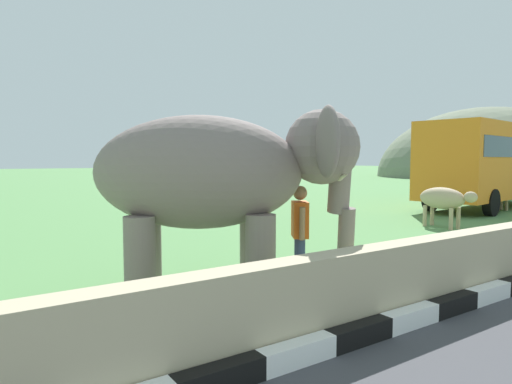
{
  "coord_description": "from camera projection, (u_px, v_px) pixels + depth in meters",
  "views": [
    {
      "loc": [
        -0.01,
        0.67,
        2.08
      ],
      "look_at": [
        3.67,
        6.09,
        1.6
      ],
      "focal_mm": 31.41,
      "sensor_mm": 36.0,
      "label": 1
    }
  ],
  "objects": [
    {
      "name": "person_handler",
      "position": [
        300.0,
        231.0,
        7.24
      ],
      "size": [
        0.42,
        0.58,
        1.66
      ],
      "color": "navy",
      "rests_on": "ground_plane"
    },
    {
      "name": "elephant",
      "position": [
        225.0,
        175.0,
        6.75
      ],
      "size": [
        3.99,
        3.35,
        2.85
      ],
      "color": "gray",
      "rests_on": "ground_plane"
    },
    {
      "name": "barrier_parapet",
      "position": [
        213.0,
        324.0,
        4.28
      ],
      "size": [
        28.0,
        0.36,
        1.0
      ],
      "primitive_type": "cube",
      "color": "tan",
      "rests_on": "ground_plane"
    },
    {
      "name": "cow_mid",
      "position": [
        443.0,
        199.0,
        13.55
      ],
      "size": [
        0.64,
        1.89,
        1.23
      ],
      "color": "tan",
      "rests_on": "ground_plane"
    },
    {
      "name": "hill_east",
      "position": [
        487.0,
        176.0,
        55.53
      ],
      "size": [
        29.75,
        23.8,
        16.81
      ],
      "color": "slate",
      "rests_on": "ground_plane"
    },
    {
      "name": "bus_orange",
      "position": [
        488.0,
        159.0,
        18.9
      ],
      "size": [
        8.74,
        3.73,
        3.5
      ],
      "color": "orange",
      "rests_on": "ground_plane"
    }
  ]
}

